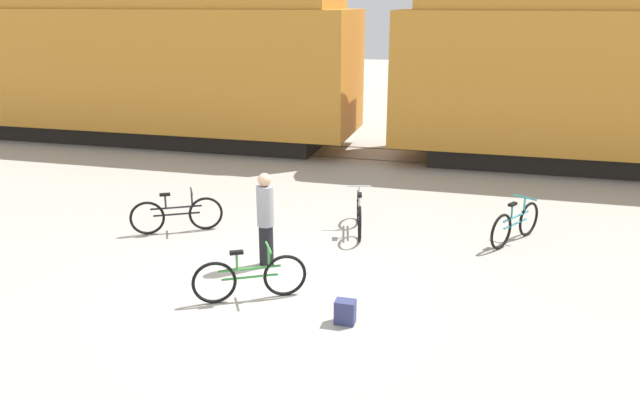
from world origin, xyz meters
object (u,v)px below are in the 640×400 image
at_px(bicycle_green, 250,278).
at_px(bicycle_teal, 515,224).
at_px(bicycle_silver, 359,214).
at_px(backpack, 345,312).
at_px(bicycle_black, 177,215).
at_px(person_in_grey, 266,219).
at_px(freight_train, 375,53).

height_order(bicycle_green, bicycle_teal, bicycle_teal).
bearing_deg(bicycle_teal, bicycle_silver, -176.35).
xyz_separation_m(bicycle_green, bicycle_silver, (0.98, 3.25, 0.01)).
bearing_deg(bicycle_green, backpack, -12.71).
bearing_deg(backpack, bicycle_green, 167.29).
bearing_deg(bicycle_black, bicycle_green, -44.19).
distance_m(bicycle_green, backpack, 1.57).
distance_m(bicycle_black, backpack, 4.73).
relative_size(bicycle_green, person_in_grey, 0.95).
bearing_deg(bicycle_green, bicycle_silver, 73.17).
relative_size(bicycle_green, backpack, 4.48).
height_order(freight_train, bicycle_teal, freight_train).
xyz_separation_m(freight_train, person_in_grey, (-0.29, -8.40, -2.07)).
relative_size(freight_train, bicycle_black, 17.83).
bearing_deg(freight_train, bicycle_silver, -82.12).
xyz_separation_m(bicycle_teal, bicycle_silver, (-2.89, -0.18, 0.01)).
relative_size(bicycle_silver, person_in_grey, 1.05).
relative_size(freight_train, person_in_grey, 17.25).
bearing_deg(backpack, freight_train, 98.11).
relative_size(bicycle_black, bicycle_teal, 1.09).
bearing_deg(bicycle_black, person_in_grey, -25.87).
height_order(bicycle_teal, backpack, bicycle_teal).
bearing_deg(bicycle_green, freight_train, 89.43).
height_order(bicycle_teal, bicycle_silver, bicycle_silver).
bearing_deg(bicycle_green, bicycle_black, 135.81).
height_order(freight_train, bicycle_green, freight_train).
relative_size(bicycle_black, bicycle_silver, 0.92).
xyz_separation_m(bicycle_teal, person_in_grey, (-4.06, -2.17, 0.47)).
relative_size(bicycle_green, bicycle_teal, 1.07).
relative_size(bicycle_teal, bicycle_silver, 0.84).
distance_m(bicycle_green, person_in_grey, 1.36).
xyz_separation_m(bicycle_green, backpack, (1.52, -0.34, -0.18)).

